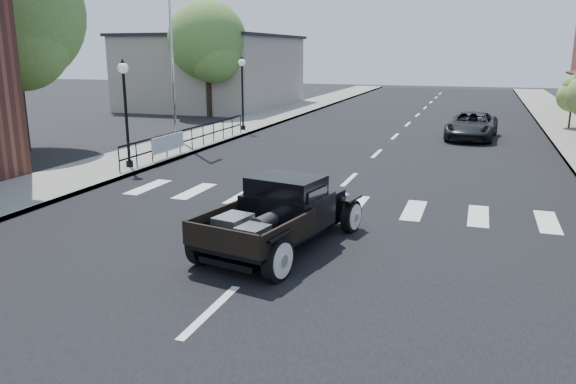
% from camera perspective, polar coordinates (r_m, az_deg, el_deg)
% --- Properties ---
extents(ground, '(120.00, 120.00, 0.00)m').
position_cam_1_polar(ground, '(11.79, -1.33, -6.02)').
color(ground, black).
rests_on(ground, ground).
extents(road, '(14.00, 80.00, 0.02)m').
position_cam_1_polar(road, '(25.99, 10.16, 4.94)').
color(road, black).
rests_on(road, ground).
extents(road_markings, '(12.00, 60.00, 0.06)m').
position_cam_1_polar(road_markings, '(21.14, 8.05, 2.91)').
color(road_markings, silver).
rests_on(road_markings, ground).
extents(sidewalk_left, '(3.00, 80.00, 0.15)m').
position_cam_1_polar(sidewalk_left, '(28.50, -7.04, 5.98)').
color(sidewalk_left, gray).
rests_on(sidewalk_left, ground).
extents(low_building_left, '(10.00, 12.00, 5.00)m').
position_cam_1_polar(low_building_left, '(42.78, -7.46, 11.92)').
color(low_building_left, '#A99E8E').
rests_on(low_building_left, ground).
extents(railing, '(0.08, 10.00, 1.00)m').
position_cam_1_polar(railing, '(23.48, -9.74, 5.57)').
color(railing, black).
rests_on(railing, sidewalk_left).
extents(banner, '(0.04, 2.20, 0.60)m').
position_cam_1_polar(banner, '(21.75, -12.04, 4.26)').
color(banner, silver).
rests_on(banner, sidewalk_left).
extents(lamp_post_b, '(0.36, 0.36, 3.66)m').
position_cam_1_polar(lamp_post_b, '(20.09, -16.12, 7.63)').
color(lamp_post_b, black).
rests_on(lamp_post_b, sidewalk_left).
extents(lamp_post_c, '(0.36, 0.36, 3.66)m').
position_cam_1_polar(lamp_post_c, '(28.83, -4.65, 9.94)').
color(lamp_post_c, black).
rests_on(lamp_post_c, sidewalk_left).
extents(big_tree_near, '(5.72, 5.72, 8.40)m').
position_cam_1_polar(big_tree_near, '(25.61, -26.01, 13.06)').
color(big_tree_near, '#507733').
rests_on(big_tree_near, ground).
extents(big_tree_far, '(4.87, 4.87, 7.15)m').
position_cam_1_polar(big_tree_far, '(36.27, -8.14, 13.22)').
color(big_tree_far, '#507733').
rests_on(big_tree_far, ground).
extents(small_tree_e, '(1.57, 1.57, 2.62)m').
position_cam_1_polar(small_tree_e, '(32.91, 26.86, 8.10)').
color(small_tree_e, olive).
rests_on(small_tree_e, sidewalk_right).
extents(hotrod_pickup, '(2.95, 4.82, 1.56)m').
position_cam_1_polar(hotrod_pickup, '(11.71, -0.68, -2.15)').
color(hotrod_pickup, black).
rests_on(hotrod_pickup, ground).
extents(second_car, '(2.47, 4.71, 1.27)m').
position_cam_1_polar(second_car, '(28.06, 18.17, 6.41)').
color(second_car, black).
rests_on(second_car, ground).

